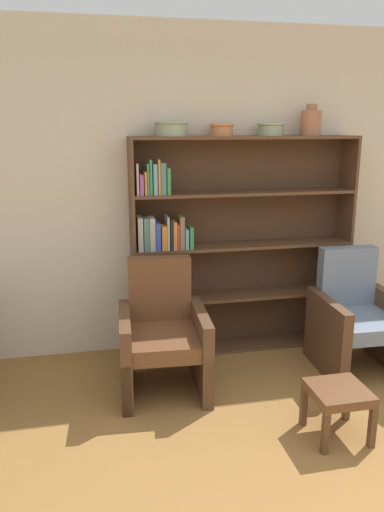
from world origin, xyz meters
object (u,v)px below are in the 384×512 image
armchair_leather (163,336)px  bowl_terracotta (271,128)px  footstool (338,397)px  bowl_sage (222,129)px  bookshelf (221,252)px  armchair_cushioned (356,319)px  bowl_slate (172,128)px  vase_tall (311,122)px

armchair_leather → bowl_terracotta: bearing=-147.1°
footstool → bowl_sage: bearing=105.7°
bookshelf → bowl_sage: bowl_sage is taller
bowl_terracotta → footstool: (-0.02, -1.43, -1.64)m
bookshelf → footstool: 1.61m
armchair_cushioned → bookshelf: bearing=-29.0°
bookshelf → armchair_leather: size_ratio=1.99×
bookshelf → bowl_sage: (-0.02, -0.02, 1.03)m
bowl_slate → bowl_terracotta: bearing=0.0°
bookshelf → footstool: bookshelf is taller
bowl_slate → footstool: bowl_slate is taller
armchair_leather → footstool: 1.32m
armchair_leather → bookshelf: bearing=-132.5°
armchair_leather → armchair_cushioned: 1.59m
armchair_cushioned → bowl_slate: bearing=-20.1°
bowl_terracotta → armchair_leather: bowl_terracotta is taller
bookshelf → bowl_terracotta: bearing=-2.7°
armchair_cushioned → footstool: armchair_cushioned is taller
bowl_slate → bowl_sage: size_ratio=1.36×
bowl_sage → bowl_terracotta: bowl_terracotta is taller
bowl_terracotta → bookshelf: bearing=177.3°
bowl_slate → armchair_leather: 1.62m
bowl_sage → vase_tall: size_ratio=0.79×
bowl_sage → armchair_leather: (-0.59, -0.57, -1.50)m
bowl_slate → bookshelf: bearing=2.5°
armchair_leather → armchair_cushioned: (1.59, 0.00, 0.00)m
bowl_terracotta → footstool: bearing=-90.7°
armchair_cushioned → armchair_leather: bearing=1.8°
vase_tall → footstool: (-0.37, -1.43, -1.69)m
bowl_sage → bowl_terracotta: size_ratio=0.89×
bowl_terracotta → armchair_leather: 1.90m
armchair_leather → footstool: (0.99, -0.86, -0.14)m
bookshelf → armchair_leather: (-0.61, -0.59, -0.47)m
bookshelf → bowl_slate: size_ratio=7.00×
bookshelf → bowl_terracotta: (0.40, -0.02, 1.04)m
armchair_leather → armchair_cushioned: bearing=-176.5°
bowl_slate → bowl_sage: bowl_slate is taller
vase_tall → armchair_cushioned: bearing=-67.4°
armchair_leather → armchair_cushioned: same height
bowl_slate → armchair_cushioned: bowl_slate is taller
bowl_slate → bowl_sage: (0.41, 0.00, -0.01)m
armchair_leather → bowl_sage: bearing=-132.5°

